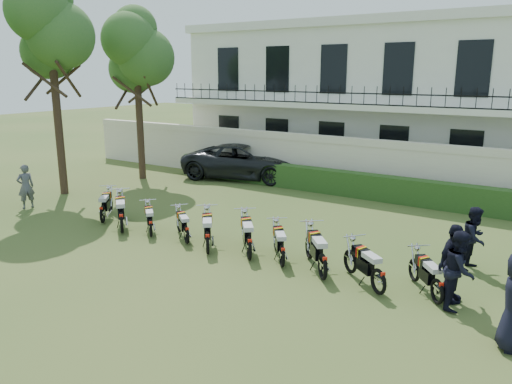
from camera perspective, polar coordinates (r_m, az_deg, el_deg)
ground at (r=15.20m, az=-2.55°, el=-5.60°), size 100.00×100.00×0.00m
perimeter_wall at (r=21.69m, az=9.89°, el=3.25°), size 30.00×0.35×2.30m
hedge at (r=20.72m, az=11.46°, el=0.80°), size 18.00×0.60×1.00m
building at (r=26.96m, az=15.28°, el=10.41°), size 20.40×9.60×7.40m
tree_west_mid at (r=21.95m, az=-22.49°, el=16.99°), size 3.40×3.20×8.82m
tree_west_near at (r=24.07m, az=-13.50°, el=15.37°), size 3.40×3.20×7.90m
motorcycle_0 at (r=17.51m, az=-17.16°, el=-1.97°), size 1.25×1.55×1.04m
motorcycle_1 at (r=16.23m, az=-15.14°, el=-2.83°), size 1.67×1.47×1.16m
motorcycle_2 at (r=15.70m, az=-11.97°, el=-3.60°), size 1.33×1.21×0.94m
motorcycle_3 at (r=14.89m, az=-7.96°, el=-4.36°), size 1.42×1.12×0.94m
motorcycle_4 at (r=13.98m, az=-5.56°, el=-5.18°), size 1.34×1.63×1.10m
motorcycle_5 at (r=13.50m, az=-0.78°, el=-5.79°), size 1.38×1.64×1.11m
motorcycle_6 at (r=13.04m, az=3.01°, el=-6.74°), size 1.22×1.51×1.01m
motorcycle_7 at (r=12.35m, az=7.65°, el=-7.75°), size 1.43×1.65×1.14m
motorcycle_8 at (r=11.83m, az=13.85°, el=-9.24°), size 1.57×1.27×1.05m
motorcycle_9 at (r=11.76m, az=20.05°, el=-10.00°), size 1.20×1.44×0.98m
suv at (r=23.84m, az=-1.27°, el=3.51°), size 6.38×4.14×1.63m
inspector at (r=20.45m, az=-24.83°, el=0.58°), size 0.55×0.69×1.66m
officer_1 at (r=11.63m, az=22.24°, el=-8.24°), size 0.69×0.87×1.74m
officer_2 at (r=11.91m, az=21.51°, el=-7.56°), size 0.71×1.12×1.78m
officer_4 at (r=14.05m, az=23.69°, el=-4.85°), size 0.79×0.92×1.65m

